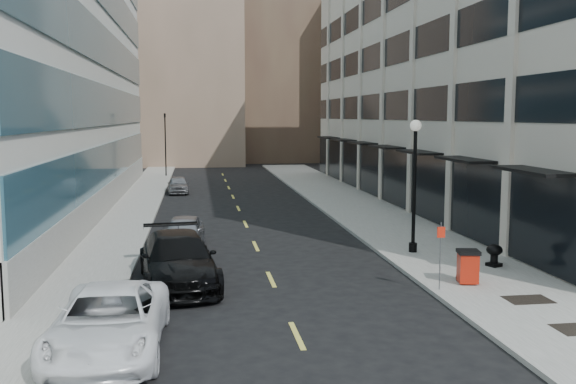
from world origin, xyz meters
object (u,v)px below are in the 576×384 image
object	(u,v)px
car_black_pickup	(178,260)
sign_post	(441,246)
traffic_signal	(165,117)
car_silver_sedan	(184,232)
urn_planter	(494,253)
lamppost	(415,173)
car_grey_sedan	(178,185)
trash_bin	(468,266)
car_white_van	(109,322)

from	to	relation	value
car_black_pickup	sign_post	distance (m)	8.93
traffic_signal	car_silver_sedan	bearing A→B (deg)	-86.13
car_silver_sedan	urn_planter	size ratio (longest dim) A/B	5.04
car_black_pickup	lamppost	size ratio (longest dim) A/B	1.08
car_grey_sedan	trash_bin	xyz separation A→B (m)	(10.53, -28.85, 0.12)
lamppost	traffic_signal	bearing A→B (deg)	107.90
car_grey_sedan	trash_bin	size ratio (longest dim) A/B	3.32
lamppost	sign_post	world-z (taller)	lamppost
car_grey_sedan	trash_bin	bearing A→B (deg)	-72.63
traffic_signal	car_black_pickup	xyz separation A→B (m)	(2.22, -40.29, -4.83)
traffic_signal	car_black_pickup	world-z (taller)	traffic_signal
car_silver_sedan	sign_post	size ratio (longest dim) A/B	1.89
car_silver_sedan	car_grey_sedan	bearing A→B (deg)	97.14
car_white_van	car_silver_sedan	xyz separation A→B (m)	(1.60, 12.60, -0.08)
trash_bin	car_silver_sedan	bearing A→B (deg)	151.30
trash_bin	sign_post	world-z (taller)	sign_post
sign_post	urn_planter	xyz separation A→B (m)	(3.30, 2.87, -0.95)
lamppost	trash_bin	bearing A→B (deg)	-88.55
car_grey_sedan	lamppost	xyz separation A→B (m)	(10.39, -23.62, 2.82)
traffic_signal	sign_post	bearing A→B (deg)	-75.79
car_white_van	lamppost	world-z (taller)	lamppost
car_black_pickup	trash_bin	xyz separation A→B (m)	(9.82, -1.77, -0.12)
car_white_van	lamppost	xyz separation A→B (m)	(11.20, 9.75, 2.68)
lamppost	urn_planter	world-z (taller)	lamppost
car_black_pickup	sign_post	bearing A→B (deg)	-22.10
car_white_van	trash_bin	distance (m)	12.20
car_white_van	sign_post	size ratio (longest dim) A/B	2.56
trash_bin	lamppost	world-z (taller)	lamppost
trash_bin	lamppost	size ratio (longest dim) A/B	0.21
trash_bin	car_grey_sedan	bearing A→B (deg)	121.01
car_black_pickup	urn_planter	world-z (taller)	car_black_pickup
lamppost	urn_planter	distance (m)	4.63
sign_post	urn_planter	distance (m)	4.48
car_silver_sedan	urn_planter	world-z (taller)	car_silver_sedan
car_white_van	car_black_pickup	xyz separation A→B (m)	(1.52, 6.30, 0.09)
car_grey_sedan	trash_bin	world-z (taller)	car_grey_sedan
sign_post	trash_bin	bearing A→B (deg)	30.28
car_grey_sedan	traffic_signal	bearing A→B (deg)	93.81
car_white_van	lamppost	size ratio (longest dim) A/B	1.02
car_silver_sedan	trash_bin	distance (m)	12.64
car_black_pickup	trash_bin	size ratio (longest dim) A/B	5.29
car_white_van	trash_bin	bearing A→B (deg)	23.02
lamppost	urn_planter	bearing A→B (deg)	-53.25
trash_bin	car_black_pickup	bearing A→B (deg)	-179.29
car_black_pickup	trash_bin	bearing A→B (deg)	-16.91
traffic_signal	sign_post	distance (m)	44.20
car_silver_sedan	lamppost	size ratio (longest dim) A/B	0.75
car_white_van	sign_post	world-z (taller)	sign_post
car_grey_sedan	trash_bin	distance (m)	30.71
car_silver_sedan	traffic_signal	bearing A→B (deg)	98.82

